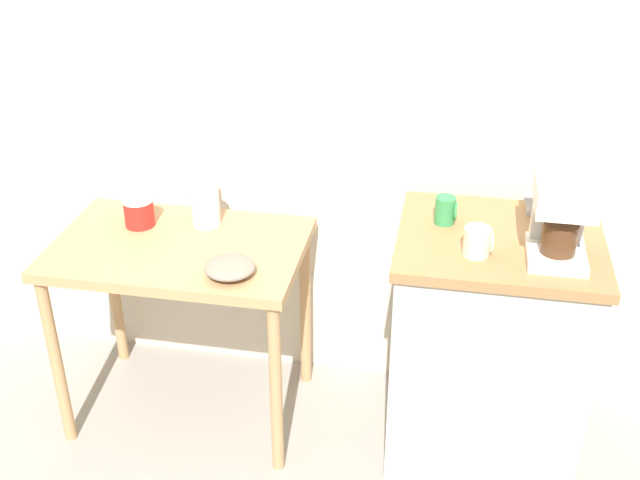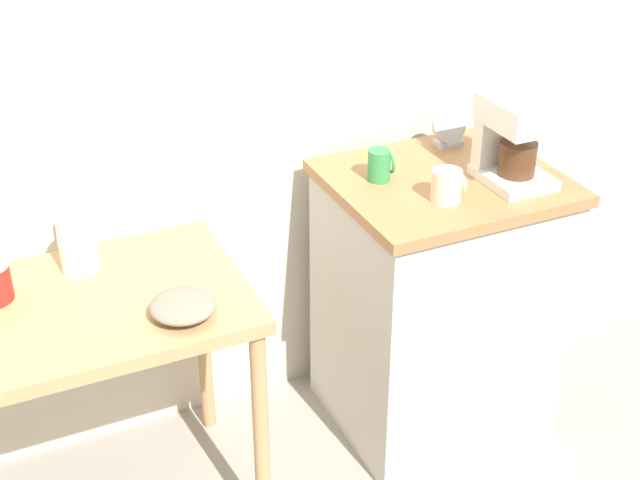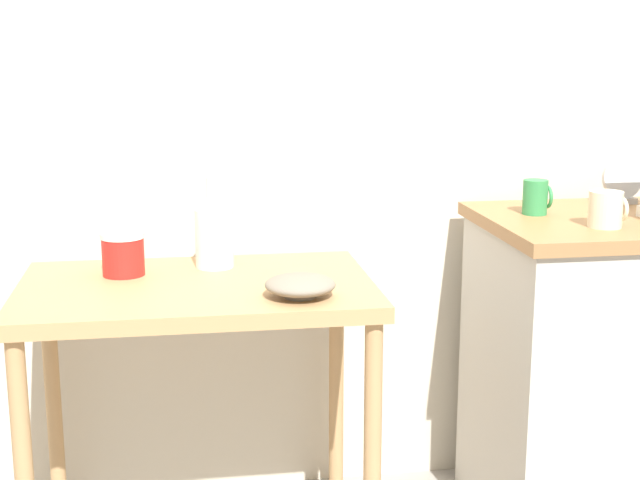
{
  "view_description": "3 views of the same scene",
  "coord_description": "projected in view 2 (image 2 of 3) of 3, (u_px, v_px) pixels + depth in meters",
  "views": [
    {
      "loc": [
        0.39,
        -2.28,
        2.16
      ],
      "look_at": [
        -0.03,
        -0.02,
        0.87
      ],
      "focal_mm": 44.24,
      "sensor_mm": 36.0,
      "label": 1
    },
    {
      "loc": [
        -0.8,
        -2.01,
        2.08
      ],
      "look_at": [
        0.11,
        -0.01,
        0.83
      ],
      "focal_mm": 50.76,
      "sensor_mm": 36.0,
      "label": 2
    },
    {
      "loc": [
        -0.6,
        -2.22,
        1.37
      ],
      "look_at": [
        -0.25,
        0.01,
        0.88
      ],
      "focal_mm": 50.84,
      "sensor_mm": 36.0,
      "label": 3
    }
  ],
  "objects": [
    {
      "name": "ground_plane",
      "position": [
        287.0,
        469.0,
        2.9
      ],
      "size": [
        8.0,
        8.0,
        0.0
      ],
      "primitive_type": "plane",
      "color": "gray"
    },
    {
      "name": "wooden_table",
      "position": [
        78.0,
        335.0,
        2.41
      ],
      "size": [
        0.91,
        0.59,
        0.76
      ],
      "color": "tan",
      "rests_on": "ground_plane"
    },
    {
      "name": "kitchen_counter",
      "position": [
        436.0,
        302.0,
        2.93
      ],
      "size": [
        0.68,
        0.59,
        0.9
      ],
      "color": "#BCB7AD",
      "rests_on": "ground_plane"
    },
    {
      "name": "bowl_stoneware",
      "position": [
        183.0,
        306.0,
        2.3
      ],
      "size": [
        0.17,
        0.17,
        0.06
      ],
      "color": "gray",
      "rests_on": "wooden_table"
    },
    {
      "name": "glass_carafe_vase",
      "position": [
        77.0,
        242.0,
        2.47
      ],
      "size": [
        0.1,
        0.1,
        0.25
      ],
      "color": "silver",
      "rests_on": "wooden_table"
    },
    {
      "name": "coffee_maker",
      "position": [
        513.0,
        135.0,
        2.63
      ],
      "size": [
        0.18,
        0.22,
        0.26
      ],
      "color": "white",
      "rests_on": "kitchen_counter"
    },
    {
      "name": "mug_small_cream",
      "position": [
        447.0,
        186.0,
        2.56
      ],
      "size": [
        0.09,
        0.09,
        0.09
      ],
      "color": "beige",
      "rests_on": "kitchen_counter"
    },
    {
      "name": "mug_tall_green",
      "position": [
        380.0,
        165.0,
        2.67
      ],
      "size": [
        0.07,
        0.07,
        0.1
      ],
      "color": "#338C4C",
      "rests_on": "kitchen_counter"
    },
    {
      "name": "table_clock",
      "position": [
        449.0,
        129.0,
        2.89
      ],
      "size": [
        0.12,
        0.06,
        0.13
      ],
      "color": "#B2B5BA",
      "rests_on": "kitchen_counter"
    }
  ]
}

